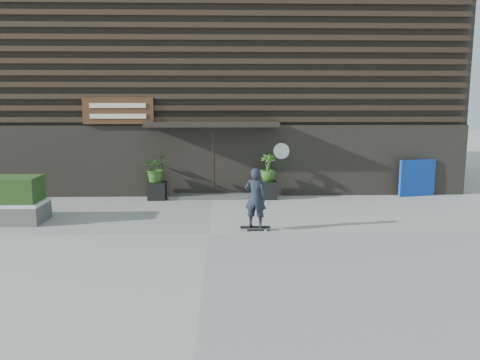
{
  "coord_description": "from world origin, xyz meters",
  "views": [
    {
      "loc": [
        0.43,
        -12.07,
        3.4
      ],
      "look_at": [
        0.86,
        1.74,
        1.1
      ],
      "focal_mm": 36.53,
      "sensor_mm": 36.0,
      "label": 1
    }
  ],
  "objects_px": {
    "planter_pot_right": "(268,190)",
    "blue_tarp": "(417,178)",
    "planter_pot_left": "(157,191)",
    "skateboarder": "(255,198)"
  },
  "relations": [
    {
      "from": "planter_pot_right",
      "to": "blue_tarp",
      "type": "height_order",
      "value": "blue_tarp"
    },
    {
      "from": "planter_pot_left",
      "to": "blue_tarp",
      "type": "height_order",
      "value": "blue_tarp"
    },
    {
      "from": "planter_pot_right",
      "to": "blue_tarp",
      "type": "xyz_separation_m",
      "value": [
        5.3,
        0.3,
        0.34
      ]
    },
    {
      "from": "planter_pot_right",
      "to": "skateboarder",
      "type": "height_order",
      "value": "skateboarder"
    },
    {
      "from": "planter_pot_left",
      "to": "planter_pot_right",
      "type": "relative_size",
      "value": 1.0
    },
    {
      "from": "planter_pot_right",
      "to": "blue_tarp",
      "type": "distance_m",
      "value": 5.32
    },
    {
      "from": "planter_pot_left",
      "to": "blue_tarp",
      "type": "distance_m",
      "value": 9.11
    },
    {
      "from": "planter_pot_right",
      "to": "blue_tarp",
      "type": "bearing_deg",
      "value": 3.24
    },
    {
      "from": "blue_tarp",
      "to": "planter_pot_right",
      "type": "bearing_deg",
      "value": 170.06
    },
    {
      "from": "skateboarder",
      "to": "planter_pot_right",
      "type": "bearing_deg",
      "value": 80.48
    }
  ]
}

